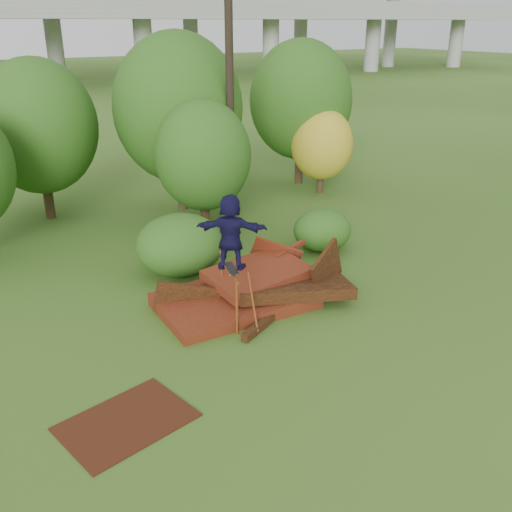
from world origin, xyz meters
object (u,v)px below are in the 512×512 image
flat_plate (127,422)px  utility_pole (230,89)px  scrap_pile (256,290)px  skater (231,232)px

flat_plate → utility_pole: 12.86m
utility_pole → flat_plate: bearing=-128.1°
scrap_pile → skater: bearing=-147.0°
skater → flat_plate: size_ratio=0.78×
skater → utility_pole: size_ratio=0.19×
skater → flat_plate: bearing=70.9°
scrap_pile → flat_plate: size_ratio=2.35×
scrap_pile → skater: skater is taller
skater → scrap_pile: bearing=-109.5°
scrap_pile → flat_plate: bearing=-146.7°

